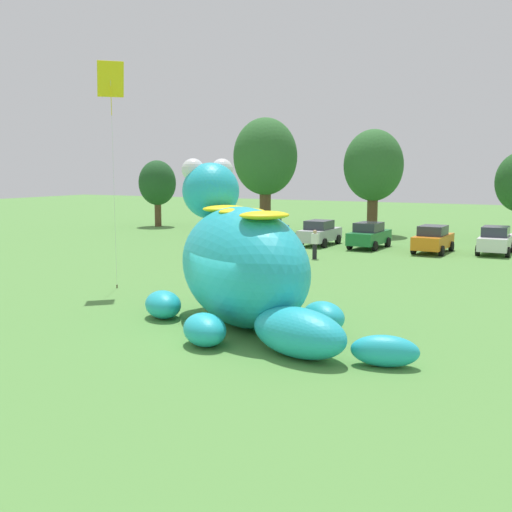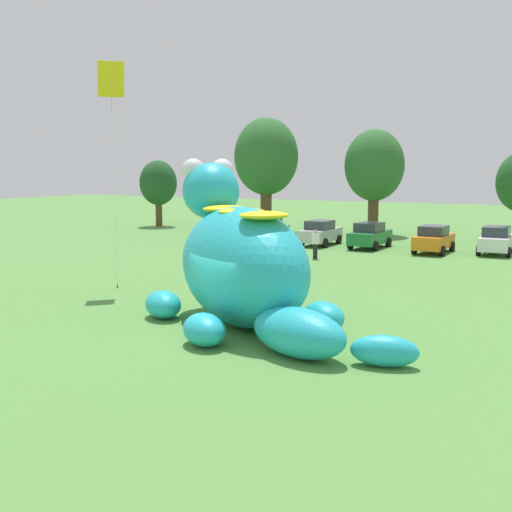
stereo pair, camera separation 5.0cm
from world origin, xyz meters
name	(u,v)px [view 2 (the right image)]	position (x,y,z in m)	size (l,w,h in m)	color
ground_plane	(216,334)	(0.00, 0.00, 0.00)	(160.00, 160.00, 0.00)	#568E42
giant_inflatable_creature	(243,264)	(0.13, 1.55, 2.06)	(10.53, 7.76, 5.62)	#23B2C6
car_blue	(268,231)	(-9.73, 22.95, 0.86)	(2.11, 4.18, 1.72)	#2347B7
car_silver	(320,233)	(-5.90, 23.38, 0.86)	(1.98, 4.12, 1.72)	#B7BABF
car_green	(370,235)	(-2.37, 23.35, 0.86)	(2.10, 4.18, 1.72)	#1E7238
car_orange	(434,239)	(1.87, 22.98, 0.86)	(2.06, 4.16, 1.72)	orange
car_white	(496,240)	(5.40, 24.21, 0.86)	(1.99, 4.12, 1.72)	white
tree_far_left	(158,183)	(-24.32, 29.76, 3.91)	(3.37, 3.37, 5.98)	brown
tree_left	(266,157)	(-13.53, 30.13, 6.15)	(5.30, 5.30, 9.40)	brown
tree_mid_left	(374,166)	(-4.79, 31.73, 5.43)	(4.68, 4.68, 8.30)	brown
spectator_near_inflatable	(315,244)	(-3.65, 17.06, 0.85)	(0.38, 0.26, 1.71)	black
tethered_flying_kite	(111,83)	(-7.94, 4.63, 8.82)	(1.13, 1.13, 9.71)	brown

